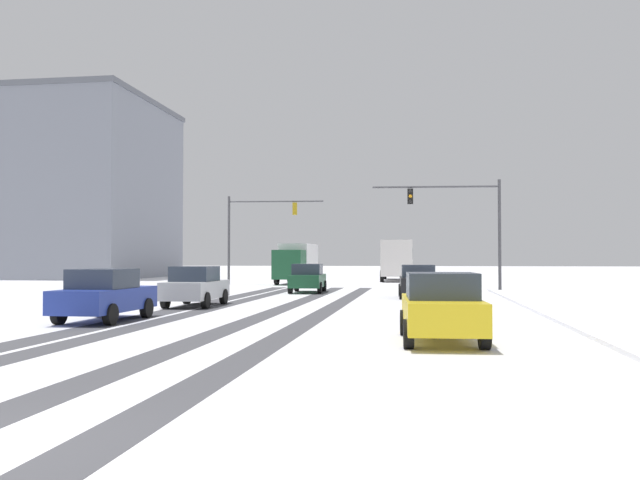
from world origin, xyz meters
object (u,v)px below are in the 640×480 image
(car_dark_green_lead, at_px, (308,278))
(car_black_second, at_px, (418,281))
(traffic_signal_near_right, at_px, (463,214))
(traffic_signal_far_left, at_px, (256,223))
(car_yellow_cab_fifth, at_px, (441,307))
(bus_oncoming, at_px, (397,257))
(office_building_far_left_block, at_px, (56,190))
(car_silver_third, at_px, (196,286))
(box_truck_delivery, at_px, (296,262))
(car_blue_fourth, at_px, (105,295))

(car_dark_green_lead, distance_m, car_black_second, 7.41)
(traffic_signal_near_right, bearing_deg, traffic_signal_far_left, 150.00)
(traffic_signal_far_left, bearing_deg, car_black_second, -51.29)
(traffic_signal_far_left, xyz_separation_m, car_yellow_cab_fifth, (12.33, -31.79, -3.67))
(car_black_second, bearing_deg, car_yellow_cab_fifth, -88.18)
(car_dark_green_lead, xyz_separation_m, bus_oncoming, (4.41, 20.66, 1.18))
(car_dark_green_lead, xyz_separation_m, office_building_far_left_block, (-29.82, 24.93, 7.96))
(car_silver_third, bearing_deg, box_truck_delivery, 90.52)
(traffic_signal_far_left, height_order, traffic_signal_near_right, same)
(traffic_signal_far_left, height_order, office_building_far_left_block, office_building_far_left_block)
(car_dark_green_lead, xyz_separation_m, car_black_second, (6.15, -4.14, 0.00))
(traffic_signal_far_left, distance_m, car_dark_green_lead, 12.53)
(traffic_signal_near_right, relative_size, bus_oncoming, 0.67)
(car_yellow_cab_fifth, bearing_deg, car_blue_fourth, 160.21)
(car_yellow_cab_fifth, bearing_deg, box_truck_delivery, 105.90)
(traffic_signal_far_left, relative_size, office_building_far_left_block, 0.34)
(traffic_signal_near_right, xyz_separation_m, car_dark_green_lead, (-8.74, -2.27, -3.69))
(car_black_second, distance_m, car_silver_third, 11.31)
(car_blue_fourth, height_order, car_yellow_cab_fifth, same)
(traffic_signal_far_left, relative_size, car_blue_fourth, 1.72)
(car_silver_third, bearing_deg, office_building_far_left_block, 126.90)
(traffic_signal_near_right, relative_size, car_blue_fourth, 1.80)
(car_blue_fourth, bearing_deg, car_silver_third, 83.73)
(car_black_second, relative_size, office_building_far_left_block, 0.20)
(traffic_signal_near_right, bearing_deg, bus_oncoming, 103.26)
(car_black_second, xyz_separation_m, car_yellow_cab_fifth, (0.54, -17.08, 0.00))
(box_truck_delivery, xyz_separation_m, office_building_far_left_block, (-26.83, 12.17, 7.14))
(traffic_signal_near_right, relative_size, office_building_far_left_block, 0.36)
(car_blue_fourth, relative_size, office_building_far_left_block, 0.20)
(box_truck_delivery, height_order, office_building_far_left_block, office_building_far_left_block)
(car_silver_third, relative_size, car_yellow_cab_fifth, 0.99)
(car_black_second, distance_m, car_blue_fourth, 16.52)
(bus_oncoming, bearing_deg, car_black_second, -85.98)
(traffic_signal_far_left, height_order, box_truck_delivery, traffic_signal_far_left)
(car_yellow_cab_fifth, bearing_deg, traffic_signal_near_right, 85.02)
(car_black_second, height_order, office_building_far_left_block, office_building_far_left_block)
(car_yellow_cab_fifth, bearing_deg, car_silver_third, 133.05)
(bus_oncoming, relative_size, box_truck_delivery, 1.49)
(car_silver_third, distance_m, bus_oncoming, 32.57)
(car_blue_fourth, distance_m, office_building_far_left_block, 50.62)
(car_yellow_cab_fifth, xyz_separation_m, box_truck_delivery, (-9.68, 33.98, 0.82))
(car_black_second, relative_size, bus_oncoming, 0.38)
(car_dark_green_lead, distance_m, car_blue_fourth, 17.90)
(car_blue_fourth, xyz_separation_m, car_yellow_cab_fifth, (10.17, -3.66, 0.00))
(traffic_signal_near_right, height_order, car_blue_fourth, traffic_signal_near_right)
(car_black_second, distance_m, box_truck_delivery, 19.22)
(car_yellow_cab_fifth, distance_m, bus_oncoming, 41.96)
(traffic_signal_near_right, height_order, box_truck_delivery, traffic_signal_near_right)
(car_black_second, bearing_deg, traffic_signal_near_right, 68.01)
(car_dark_green_lead, bearing_deg, car_silver_third, -104.02)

